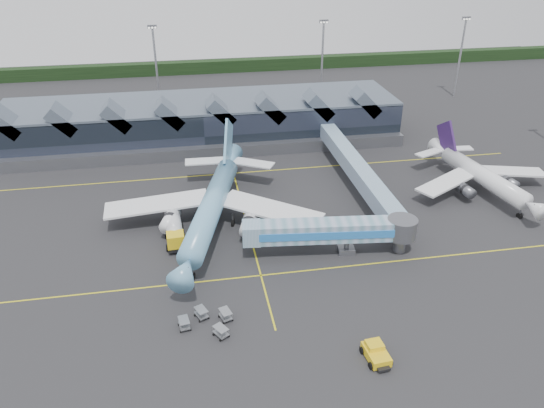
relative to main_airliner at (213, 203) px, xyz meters
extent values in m
plane|color=#252427|center=(5.52, -8.16, -4.10)|extent=(260.00, 260.00, 0.00)
cube|color=yellow|center=(5.52, -16.16, -4.10)|extent=(120.00, 0.25, 0.01)
cube|color=yellow|center=(5.52, 19.84, -4.10)|extent=(120.00, 0.25, 0.01)
cube|color=yellow|center=(5.52, 1.84, -4.10)|extent=(0.25, 60.00, 0.01)
cube|color=black|center=(5.52, 101.84, -2.10)|extent=(260.00, 4.00, 4.00)
cube|color=black|center=(0.52, 39.84, 0.40)|extent=(90.00, 20.00, 9.00)
cube|color=#505D6B|center=(0.52, 39.84, 5.10)|extent=(90.00, 20.00, 0.60)
cube|color=slate|center=(0.52, 28.84, -2.80)|extent=(90.00, 2.50, 2.60)
cube|color=#505D6B|center=(-39.48, 32.84, 5.20)|extent=(6.43, 6.00, 6.43)
cube|color=#505D6B|center=(-28.48, 32.84, 5.20)|extent=(6.43, 6.00, 6.43)
cube|color=#505D6B|center=(-17.48, 32.84, 5.20)|extent=(6.43, 6.00, 6.43)
cube|color=#505D6B|center=(-6.48, 32.84, 5.20)|extent=(6.43, 6.00, 6.43)
cube|color=#505D6B|center=(4.52, 32.84, 5.20)|extent=(6.43, 6.00, 6.43)
cube|color=#505D6B|center=(15.52, 32.84, 5.20)|extent=(6.43, 6.00, 6.43)
cube|color=#505D6B|center=(26.52, 32.84, 5.20)|extent=(6.43, 6.00, 6.43)
cube|color=#505D6B|center=(37.52, 32.84, 5.20)|extent=(6.43, 6.00, 6.43)
cylinder|color=gray|center=(-9.48, 63.84, 6.90)|extent=(0.56, 0.56, 22.00)
cube|color=slate|center=(-9.48, 63.84, 17.90)|extent=(2.40, 0.50, 0.90)
cylinder|color=gray|center=(35.52, 63.84, 6.90)|extent=(0.56, 0.56, 22.00)
cube|color=slate|center=(35.52, 63.84, 17.90)|extent=(2.40, 0.50, 0.90)
cylinder|color=gray|center=(75.52, 61.84, 6.90)|extent=(0.56, 0.56, 22.00)
cube|color=slate|center=(75.52, 61.84, 17.90)|extent=(2.40, 0.50, 0.90)
cylinder|color=#67ACD1|center=(-0.38, -1.36, 0.02)|extent=(12.08, 30.82, 3.82)
cone|color=#67ACD1|center=(-5.31, -18.80, 0.02)|extent=(5.11, 6.14, 3.82)
cube|color=black|center=(-5.49, -19.44, 0.82)|extent=(1.49, 0.72, 0.48)
cone|color=#67ACD1|center=(4.78, 16.93, 0.30)|extent=(5.59, 7.84, 3.82)
cube|color=white|center=(-9.43, 2.53, -0.65)|extent=(17.57, 6.42, 1.26)
cube|color=white|center=(9.36, -2.78, -0.65)|extent=(17.62, 14.42, 1.26)
cylinder|color=white|center=(-7.25, -1.72, -1.61)|extent=(3.72, 5.75, 2.37)
cylinder|color=white|center=(5.28, -5.26, -1.61)|extent=(3.72, 5.75, 2.37)
cube|color=#67ACD1|center=(4.30, 15.23, 4.29)|extent=(3.09, 9.53, 10.52)
cube|color=white|center=(-0.11, 16.93, 0.30)|extent=(8.05, 3.34, 0.25)
cube|color=white|center=(8.94, 14.38, 0.30)|extent=(8.44, 6.64, 0.25)
cylinder|color=slate|center=(-4.34, -15.40, -3.00)|extent=(0.28, 0.28, 2.21)
cylinder|color=slate|center=(-3.15, 0.80, -3.00)|extent=(0.28, 0.28, 2.21)
cylinder|color=slate|center=(3.10, -0.97, -3.00)|extent=(0.28, 0.28, 2.21)
cylinder|color=black|center=(-4.34, -15.40, -3.70)|extent=(0.82, 1.48, 1.41)
cylinder|color=white|center=(51.11, 2.97, -0.70)|extent=(6.61, 22.29, 3.15)
cone|color=white|center=(53.16, -9.79, -0.70)|extent=(3.71, 4.24, 3.15)
cube|color=black|center=(53.23, -10.26, -0.04)|extent=(1.24, 0.52, 0.48)
cone|color=white|center=(48.96, 16.36, -0.46)|extent=(3.91, 5.48, 3.15)
cube|color=white|center=(43.66, 2.80, -1.25)|extent=(13.54, 9.63, 1.05)
cube|color=white|center=(58.23, 5.14, -1.25)|extent=(13.59, 6.07, 1.05)
cylinder|color=slate|center=(46.50, 0.64, -2.04)|extent=(2.53, 4.05, 1.96)
cylinder|color=slate|center=(56.22, 2.20, -2.04)|extent=(2.53, 4.05, 1.96)
cube|color=#351B52|center=(49.16, 15.11, 2.45)|extent=(1.59, 7.07, 7.69)
cube|color=white|center=(45.60, 14.86, -0.46)|extent=(6.40, 4.39, 0.26)
cube|color=white|center=(52.62, 15.99, -0.46)|extent=(6.18, 2.71, 0.26)
cylinder|color=slate|center=(52.76, -7.30, -3.19)|extent=(0.29, 0.29, 1.83)
cylinder|color=slate|center=(48.31, 3.48, -3.19)|extent=(0.29, 0.29, 1.83)
cylinder|color=slate|center=(53.60, 4.33, -3.19)|extent=(0.29, 0.29, 1.83)
cylinder|color=black|center=(52.76, -7.30, -3.77)|extent=(0.65, 1.23, 1.17)
cube|color=#6695AB|center=(16.49, -12.17, 0.07)|extent=(21.31, 5.50, 3.06)
cube|color=blue|center=(16.31, -13.79, 0.07)|extent=(20.98, 2.48, 1.27)
cube|color=#6695AB|center=(4.96, -10.87, 0.07)|extent=(3.10, 3.66, 3.16)
cylinder|color=slate|center=(19.63, -12.52, -2.01)|extent=(0.74, 0.74, 4.18)
cube|color=slate|center=(19.63, -12.52, -3.63)|extent=(2.75, 2.38, 0.95)
cylinder|color=black|center=(18.59, -12.40, -3.73)|extent=(0.53, 0.99, 0.95)
cylinder|color=black|center=(20.68, -12.64, -3.73)|extent=(0.53, 0.99, 0.95)
cylinder|color=slate|center=(28.02, -13.46, 0.07)|extent=(4.64, 4.64, 3.16)
cylinder|color=slate|center=(28.02, -13.46, -2.01)|extent=(1.90, 1.90, 4.18)
cube|color=black|center=(-6.72, -3.73, -3.27)|extent=(3.17, 10.12, 0.56)
cube|color=yellow|center=(-6.53, -7.50, -2.10)|extent=(2.79, 2.58, 2.45)
cube|color=black|center=(-6.49, -8.39, -1.55)|extent=(2.45, 0.29, 1.11)
cylinder|color=silver|center=(-6.79, -2.40, -1.77)|extent=(2.88, 6.57, 2.56)
sphere|color=silver|center=(-6.95, 0.82, -1.77)|extent=(2.45, 2.45, 2.45)
sphere|color=silver|center=(-6.63, -5.62, -1.77)|extent=(2.45, 2.45, 2.45)
cylinder|color=black|center=(-7.94, -7.13, -3.55)|extent=(0.44, 1.13, 1.11)
cylinder|color=black|center=(-5.17, -6.99, -3.55)|extent=(0.44, 1.13, 1.11)
cylinder|color=black|center=(-8.14, -3.24, -3.55)|extent=(0.44, 1.13, 1.11)
cylinder|color=black|center=(-5.36, -3.10, -3.55)|extent=(0.44, 1.13, 1.11)
cylinder|color=black|center=(-8.28, -0.47, -3.55)|extent=(0.44, 1.13, 1.11)
cylinder|color=black|center=(-5.50, -0.33, -3.55)|extent=(0.44, 1.13, 1.11)
cube|color=yellow|center=(16.35, -35.09, -3.35)|extent=(2.67, 4.05, 1.07)
cube|color=yellow|center=(16.30, -34.45, -2.54)|extent=(2.07, 1.87, 0.75)
cube|color=black|center=(16.52, -37.13, -3.62)|extent=(1.57, 0.98, 0.32)
cylinder|color=black|center=(15.23, -36.48, -3.67)|extent=(0.39, 0.88, 0.86)
cylinder|color=black|center=(17.69, -36.28, -3.67)|extent=(0.39, 0.88, 0.86)
cylinder|color=black|center=(15.02, -33.90, -3.67)|extent=(0.39, 0.88, 0.86)
cylinder|color=black|center=(17.48, -33.70, -3.67)|extent=(0.39, 0.88, 0.86)
cube|color=gray|center=(-3.61, -23.99, -3.61)|extent=(1.92, 2.30, 0.13)
cube|color=gray|center=(-3.61, -23.99, -2.77)|extent=(1.92, 2.30, 0.07)
cylinder|color=black|center=(-3.28, -23.07, -3.94)|extent=(0.23, 0.34, 0.32)
cube|color=gray|center=(-0.53, -24.88, -3.61)|extent=(1.78, 2.25, 0.13)
cube|color=gray|center=(-0.53, -24.88, -2.77)|extent=(1.78, 2.25, 0.07)
cylinder|color=black|center=(-0.10, -24.00, -3.94)|extent=(0.20, 0.34, 0.32)
cube|color=gray|center=(-5.90, -25.64, -3.61)|extent=(1.54, 2.13, 0.13)
cube|color=gray|center=(-5.90, -25.64, -2.77)|extent=(1.54, 2.13, 0.07)
cylinder|color=black|center=(-5.35, -24.84, -3.94)|extent=(0.16, 0.33, 0.32)
cube|color=gray|center=(-1.42, -27.97, -3.61)|extent=(2.10, 2.32, 0.13)
cube|color=gray|center=(-1.42, -27.97, -2.77)|extent=(2.10, 2.32, 0.07)
cylinder|color=black|center=(-1.23, -27.01, -3.94)|extent=(0.26, 0.33, 0.32)
camera|label=1|loc=(-4.01, -78.93, 42.15)|focal=35.00mm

